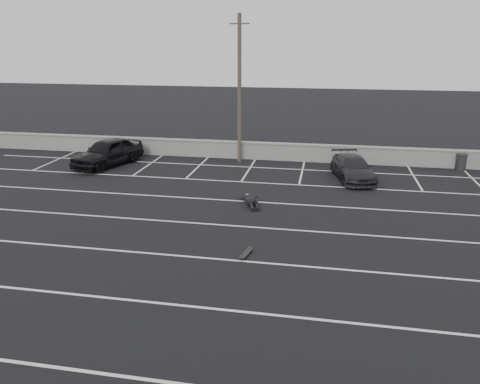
% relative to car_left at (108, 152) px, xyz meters
% --- Properties ---
extents(ground, '(120.00, 120.00, 0.00)m').
position_rel_car_left_xyz_m(ground, '(10.28, -10.89, -0.80)').
color(ground, black).
rests_on(ground, ground).
extents(seawall, '(50.00, 0.45, 1.06)m').
position_rel_car_left_xyz_m(seawall, '(10.28, 3.11, -0.25)').
color(seawall, gray).
rests_on(seawall, ground).
extents(stall_lines, '(36.00, 20.05, 0.01)m').
position_rel_car_left_xyz_m(stall_lines, '(10.19, -6.49, -0.79)').
color(stall_lines, silver).
rests_on(stall_lines, ground).
extents(car_left, '(3.28, 5.03, 1.59)m').
position_rel_car_left_xyz_m(car_left, '(0.00, 0.00, 0.00)').
color(car_left, black).
rests_on(car_left, ground).
extents(car_right, '(2.60, 4.46, 1.22)m').
position_rel_car_left_xyz_m(car_right, '(13.97, -0.31, -0.19)').
color(car_right, black).
rests_on(car_right, ground).
extents(utility_pole, '(1.13, 0.23, 8.45)m').
position_rel_car_left_xyz_m(utility_pole, '(7.40, 2.31, 3.48)').
color(utility_pole, '#4C4238').
rests_on(utility_pole, ground).
extents(trash_bin, '(0.80, 0.80, 0.92)m').
position_rel_car_left_xyz_m(trash_bin, '(20.07, 2.71, -0.33)').
color(trash_bin, '#242326').
rests_on(trash_bin, ground).
extents(person, '(2.61, 3.06, 0.48)m').
position_rel_car_left_xyz_m(person, '(9.24, -4.98, -0.56)').
color(person, black).
rests_on(person, ground).
extents(skateboard, '(0.35, 0.81, 0.10)m').
position_rel_car_left_xyz_m(skateboard, '(10.02, -10.44, -0.72)').
color(skateboard, black).
rests_on(skateboard, ground).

